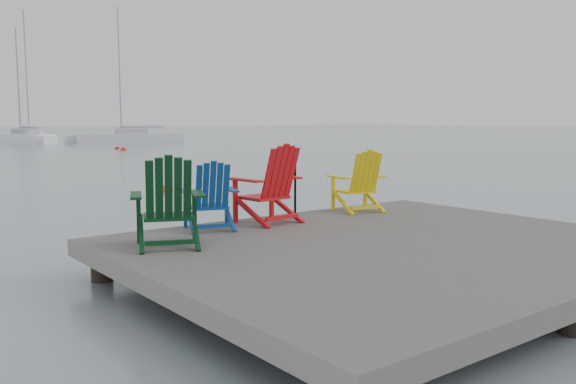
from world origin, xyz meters
TOP-DOWN VIEW (x-y plane):
  - ground at (0.00, 0.00)m, footprint 400.00×400.00m
  - dock at (0.00, 0.00)m, footprint 6.00×5.00m
  - handrail at (0.25, 2.45)m, footprint 0.48×0.04m
  - chair_green at (-2.24, 1.32)m, footprint 1.00×0.96m
  - chair_blue at (-1.31, 1.99)m, footprint 0.85×0.81m
  - chair_red at (-0.36, 1.96)m, footprint 0.92×0.86m
  - chair_yellow at (1.37, 1.96)m, footprint 0.87×0.82m
  - sailboat_near at (8.50, 49.51)m, footprint 3.72×7.29m
  - sailboat_mid at (10.67, 55.91)m, footprint 4.55×9.42m
  - sailboat_far at (16.08, 45.75)m, footprint 8.84×3.92m
  - buoy_a at (2.18, 10.29)m, footprint 0.38×0.38m
  - buoy_c at (10.43, 33.02)m, footprint 0.41×0.41m
  - buoy_d at (10.78, 34.91)m, footprint 0.34×0.34m

SIDE VIEW (x-z plane):
  - ground at x=0.00m, z-range 0.00..0.00m
  - buoy_a at x=2.18m, z-range -0.19..0.19m
  - buoy_c at x=10.43m, z-range -0.20..0.20m
  - buoy_d at x=10.78m, z-range -0.17..0.17m
  - dock at x=0.00m, z-range -0.35..1.05m
  - sailboat_mid at x=10.67m, z-range -5.90..6.60m
  - sailboat_far at x=16.08m, z-range -5.55..6.26m
  - sailboat_near at x=8.50m, z-range -4.60..5.32m
  - chair_blue at x=-1.31m, z-range 0.50..1.40m
  - chair_yellow at x=1.37m, z-range 0.50..1.46m
  - chair_green at x=-2.24m, z-range 0.50..1.53m
  - handrail at x=0.25m, z-range 0.59..1.49m
  - chair_red at x=-0.36m, z-range 0.50..1.58m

